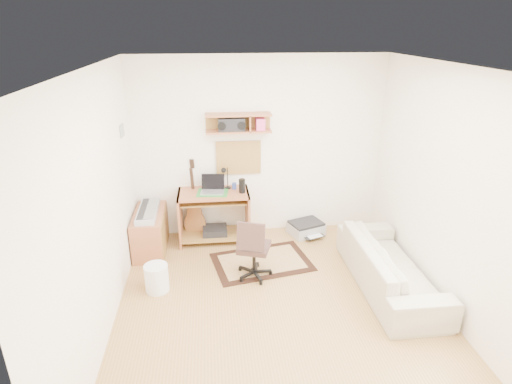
{
  "coord_description": "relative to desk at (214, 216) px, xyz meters",
  "views": [
    {
      "loc": [
        -0.69,
        -3.85,
        2.97
      ],
      "look_at": [
        -0.15,
        1.05,
        1.0
      ],
      "focal_mm": 29.69,
      "sensor_mm": 36.0,
      "label": 1
    }
  ],
  "objects": [
    {
      "name": "boombox",
      "position": [
        0.28,
        0.15,
        1.3
      ],
      "size": [
        0.36,
        0.17,
        0.19
      ],
      "primitive_type": "cube",
      "color": "black",
      "rests_on": "wall_shelf"
    },
    {
      "name": "music_keyboard",
      "position": [
        -0.9,
        -0.18,
        0.21
      ],
      "size": [
        0.25,
        0.8,
        0.07
      ],
      "primitive_type": "cube",
      "color": "#B2B5BA",
      "rests_on": "cabinet"
    },
    {
      "name": "pencil_cup",
      "position": [
        0.3,
        0.1,
        0.42
      ],
      "size": [
        0.06,
        0.06,
        0.09
      ],
      "primitive_type": "cylinder",
      "color": "#314695",
      "rests_on": "desk"
    },
    {
      "name": "rug",
      "position": [
        0.6,
        -0.71,
        -0.37
      ],
      "size": [
        1.39,
        1.06,
        0.02
      ],
      "primitive_type": "cube",
      "rotation": [
        0.0,
        0.0,
        0.2
      ],
      "color": "#CFC18B",
      "rests_on": "floor"
    },
    {
      "name": "speaker",
      "position": [
        0.4,
        -0.05,
        0.47
      ],
      "size": [
        0.09,
        0.09,
        0.2
      ],
      "primitive_type": "cylinder",
      "color": "black",
      "rests_on": "desk"
    },
    {
      "name": "back_wall",
      "position": [
        0.68,
        0.28,
        0.93
      ],
      "size": [
        3.6,
        0.01,
        2.6
      ],
      "primitive_type": "cube",
      "color": "white",
      "rests_on": "ground"
    },
    {
      "name": "laptop",
      "position": [
        -0.01,
        -0.02,
        0.5
      ],
      "size": [
        0.36,
        0.36,
        0.25
      ],
      "primitive_type": null,
      "rotation": [
        0.0,
        0.0,
        -0.12
      ],
      "color": "silver",
      "rests_on": "desk"
    },
    {
      "name": "guitar",
      "position": [
        -0.29,
        0.13,
        0.21
      ],
      "size": [
        0.35,
        0.25,
        1.18
      ],
      "primitive_type": null,
      "rotation": [
        0.0,
        0.0,
        -0.19
      ],
      "color": "#995E2F",
      "rests_on": "floor"
    },
    {
      "name": "desk_lamp",
      "position": [
        0.21,
        0.14,
        0.54
      ],
      "size": [
        0.11,
        0.11,
        0.33
      ],
      "primitive_type": null,
      "color": "black",
      "rests_on": "desk"
    },
    {
      "name": "ceiling",
      "position": [
        0.68,
        -1.73,
        2.23
      ],
      "size": [
        3.6,
        4.0,
        0.01
      ],
      "primitive_type": "cube",
      "color": "white",
      "rests_on": "ground"
    },
    {
      "name": "cabinet",
      "position": [
        -0.9,
        -0.18,
        -0.1
      ],
      "size": [
        0.4,
        0.9,
        0.55
      ],
      "primitive_type": "cube",
      "color": "#AE633D",
      "rests_on": "floor"
    },
    {
      "name": "printer",
      "position": [
        1.37,
        0.04,
        -0.29
      ],
      "size": [
        0.58,
        0.52,
        0.18
      ],
      "primitive_type": "cube",
      "rotation": [
        0.0,
        0.0,
        0.35
      ],
      "color": "#A5A8AA",
      "rests_on": "floor"
    },
    {
      "name": "desk",
      "position": [
        0.0,
        0.0,
        0.0
      ],
      "size": [
        1.0,
        0.55,
        0.75
      ],
      "primitive_type": null,
      "color": "#AE633D",
      "rests_on": "floor"
    },
    {
      "name": "right_wall",
      "position": [
        2.49,
        -1.73,
        0.93
      ],
      "size": [
        0.01,
        4.0,
        2.6
      ],
      "primitive_type": "cube",
      "color": "white",
      "rests_on": "ground"
    },
    {
      "name": "wall_shelf",
      "position": [
        0.38,
        0.15,
        1.32
      ],
      "size": [
        0.9,
        0.25,
        0.26
      ],
      "primitive_type": "cube",
      "color": "#AE633D",
      "rests_on": "back_wall"
    },
    {
      "name": "wall_photo",
      "position": [
        -1.11,
        -0.23,
        1.34
      ],
      "size": [
        0.02,
        0.2,
        0.15
      ],
      "primitive_type": "cube",
      "color": "#4C8CBF",
      "rests_on": "left_wall"
    },
    {
      "name": "task_chair",
      "position": [
        0.47,
        -1.03,
        0.04
      ],
      "size": [
        0.53,
        0.53,
        0.82
      ],
      "primitive_type": null,
      "rotation": [
        0.0,
        0.0,
        -0.33
      ],
      "color": "#3E2A24",
      "rests_on": "floor"
    },
    {
      "name": "left_wall",
      "position": [
        -1.12,
        -1.73,
        0.93
      ],
      "size": [
        0.01,
        4.0,
        2.6
      ],
      "primitive_type": "cube",
      "color": "white",
      "rests_on": "ground"
    },
    {
      "name": "floor",
      "position": [
        0.68,
        -1.73,
        -0.38
      ],
      "size": [
        3.6,
        4.0,
        0.01
      ],
      "primitive_type": "cube",
      "color": "#AF8248",
      "rests_on": "ground"
    },
    {
      "name": "waste_basket",
      "position": [
        -0.71,
        -1.2,
        -0.21
      ],
      "size": [
        0.33,
        0.33,
        0.34
      ],
      "primitive_type": "cylinder",
      "rotation": [
        0.0,
        0.0,
        -0.2
      ],
      "color": "white",
      "rests_on": "floor"
    },
    {
      "name": "cork_board",
      "position": [
        0.38,
        0.25,
        0.79
      ],
      "size": [
        0.64,
        0.03,
        0.49
      ],
      "primitive_type": "cube",
      "color": "tan",
      "rests_on": "back_wall"
    },
    {
      "name": "sofa",
      "position": [
        2.06,
        -1.41,
        -0.0
      ],
      "size": [
        0.55,
        1.89,
        0.74
      ],
      "primitive_type": "imported",
      "rotation": [
        0.0,
        0.0,
        1.57
      ],
      "color": "#BDB396",
      "rests_on": "floor"
    }
  ]
}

